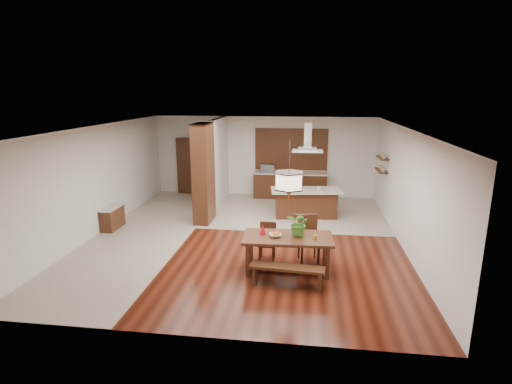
# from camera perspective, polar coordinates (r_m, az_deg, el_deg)

# --- Properties ---
(room_shell) EXTENTS (9.00, 9.04, 2.92)m
(room_shell) POSITION_cam_1_polar(r_m,az_deg,el_deg) (10.17, -1.68, 4.49)
(room_shell) COLOR #351209
(room_shell) RESTS_ON ground
(tile_hallway) EXTENTS (2.50, 9.00, 0.01)m
(tile_hallway) POSITION_cam_1_polar(r_m,az_deg,el_deg) (11.44, -15.40, -5.57)
(tile_hallway) COLOR #B2A695
(tile_hallway) RESTS_ON ground
(tile_kitchen) EXTENTS (5.50, 4.00, 0.01)m
(tile_kitchen) POSITION_cam_1_polar(r_m,az_deg,el_deg) (12.96, 5.60, -2.78)
(tile_kitchen) COLOR #B2A695
(tile_kitchen) RESTS_ON ground
(soffit_band) EXTENTS (8.00, 9.00, 0.02)m
(soffit_band) POSITION_cam_1_polar(r_m,az_deg,el_deg) (10.06, -1.72, 9.12)
(soffit_band) COLOR #3A190E
(soffit_band) RESTS_ON room_shell
(partition_pier) EXTENTS (0.45, 1.00, 2.90)m
(partition_pier) POSITION_cam_1_polar(r_m,az_deg,el_deg) (11.72, -7.51, 2.64)
(partition_pier) COLOR black
(partition_pier) RESTS_ON ground
(partition_stub) EXTENTS (0.18, 2.40, 2.90)m
(partition_stub) POSITION_cam_1_polar(r_m,az_deg,el_deg) (13.73, -5.28, 4.39)
(partition_stub) COLOR silver
(partition_stub) RESTS_ON ground
(hallway_console) EXTENTS (0.37, 0.88, 0.63)m
(hallway_console) POSITION_cam_1_polar(r_m,az_deg,el_deg) (11.96, -19.83, -3.49)
(hallway_console) COLOR black
(hallway_console) RESTS_ON ground
(hallway_doorway) EXTENTS (1.10, 0.20, 2.10)m
(hallway_doorway) POSITION_cam_1_polar(r_m,az_deg,el_deg) (15.17, -9.15, 3.67)
(hallway_doorway) COLOR black
(hallway_doorway) RESTS_ON ground
(rear_counter) EXTENTS (2.60, 0.62, 0.95)m
(rear_counter) POSITION_cam_1_polar(r_m,az_deg,el_deg) (14.49, 4.89, 0.98)
(rear_counter) COLOR black
(rear_counter) RESTS_ON ground
(kitchen_window) EXTENTS (2.60, 0.08, 1.50)m
(kitchen_window) POSITION_cam_1_polar(r_m,az_deg,el_deg) (14.51, 5.05, 6.12)
(kitchen_window) COLOR #A06830
(kitchen_window) RESTS_ON room_shell
(shelf_lower) EXTENTS (0.26, 0.90, 0.04)m
(shelf_lower) POSITION_cam_1_polar(r_m,az_deg,el_deg) (12.92, 17.47, 2.95)
(shelf_lower) COLOR black
(shelf_lower) RESTS_ON room_shell
(shelf_upper) EXTENTS (0.26, 0.90, 0.04)m
(shelf_upper) POSITION_cam_1_polar(r_m,az_deg,el_deg) (12.86, 17.60, 4.70)
(shelf_upper) COLOR black
(shelf_upper) RESTS_ON room_shell
(dining_table) EXTENTS (1.93, 1.02, 0.79)m
(dining_table) POSITION_cam_1_polar(r_m,az_deg,el_deg) (8.60, 4.55, -7.65)
(dining_table) COLOR black
(dining_table) RESTS_ON ground
(dining_bench) EXTENTS (1.51, 0.46, 0.42)m
(dining_bench) POSITION_cam_1_polar(r_m,az_deg,el_deg) (8.13, 4.43, -11.86)
(dining_bench) COLOR black
(dining_bench) RESTS_ON ground
(dining_chair_left) EXTENTS (0.38, 0.38, 0.85)m
(dining_chair_left) POSITION_cam_1_polar(r_m,az_deg,el_deg) (9.21, 1.61, -7.12)
(dining_chair_left) COLOR black
(dining_chair_left) RESTS_ON ground
(dining_chair_right) EXTENTS (0.55, 0.55, 1.05)m
(dining_chair_right) POSITION_cam_1_polar(r_m,az_deg,el_deg) (9.17, 7.56, -6.67)
(dining_chair_right) COLOR black
(dining_chair_right) RESTS_ON ground
(pendant_lantern) EXTENTS (0.64, 0.64, 1.31)m
(pendant_lantern) POSITION_cam_1_polar(r_m,az_deg,el_deg) (8.13, 4.77, 3.31)
(pendant_lantern) COLOR beige
(pendant_lantern) RESTS_ON room_shell
(foliage_plant) EXTENTS (0.63, 0.59, 0.55)m
(foliage_plant) POSITION_cam_1_polar(r_m,az_deg,el_deg) (8.50, 6.20, -4.48)
(foliage_plant) COLOR #3A7B29
(foliage_plant) RESTS_ON dining_table
(fruit_bowl) EXTENTS (0.31, 0.31, 0.06)m
(fruit_bowl) POSITION_cam_1_polar(r_m,az_deg,el_deg) (8.49, 2.78, -6.20)
(fruit_bowl) COLOR beige
(fruit_bowl) RESTS_ON dining_table
(napkin_cone) EXTENTS (0.16, 0.16, 0.23)m
(napkin_cone) POSITION_cam_1_polar(r_m,az_deg,el_deg) (8.58, 0.97, -5.36)
(napkin_cone) COLOR #AB0C1E
(napkin_cone) RESTS_ON dining_table
(gold_ornament) EXTENTS (0.09, 0.09, 0.10)m
(gold_ornament) POSITION_cam_1_polar(r_m,az_deg,el_deg) (8.40, 8.50, -6.43)
(gold_ornament) COLOR gold
(gold_ornament) RESTS_ON dining_table
(kitchen_island) EXTENTS (2.21, 1.16, 0.87)m
(kitchen_island) POSITION_cam_1_polar(r_m,az_deg,el_deg) (12.37, 7.13, -1.52)
(kitchen_island) COLOR black
(kitchen_island) RESTS_ON ground
(range_hood) EXTENTS (0.90, 0.55, 0.87)m
(range_hood) POSITION_cam_1_polar(r_m,az_deg,el_deg) (11.99, 7.42, 7.81)
(range_hood) COLOR silver
(range_hood) RESTS_ON room_shell
(island_cup) EXTENTS (0.15, 0.15, 0.10)m
(island_cup) POSITION_cam_1_polar(r_m,az_deg,el_deg) (12.20, 9.01, 0.51)
(island_cup) COLOR silver
(island_cup) RESTS_ON kitchen_island
(microwave) EXTENTS (0.51, 0.36, 0.27)m
(microwave) POSITION_cam_1_polar(r_m,az_deg,el_deg) (14.40, 1.65, 3.43)
(microwave) COLOR #B7B9BF
(microwave) RESTS_ON rear_counter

